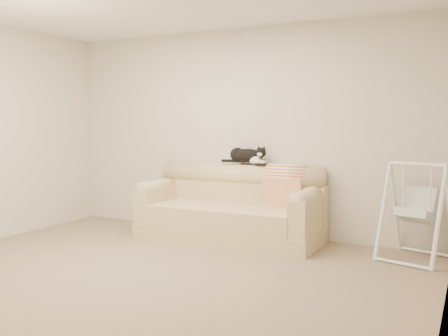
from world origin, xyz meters
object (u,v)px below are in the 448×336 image
remote_a (248,163)px  tuxedo_cat (247,155)px  sofa (232,210)px  baby_swing (416,211)px  remote_b (259,164)px

remote_a → tuxedo_cat: 0.10m
remote_a → sofa: bearing=-114.9°
remote_a → baby_swing: (2.00, -0.24, -0.40)m
remote_b → baby_swing: bearing=-6.7°
baby_swing → tuxedo_cat: bearing=172.8°
remote_a → remote_b: bearing=-10.5°
remote_a → baby_swing: baby_swing is taller
remote_b → tuxedo_cat: (-0.18, 0.04, 0.10)m
sofa → tuxedo_cat: tuxedo_cat is taller
remote_b → tuxedo_cat: 0.21m
baby_swing → remote_b: bearing=173.3°
tuxedo_cat → remote_a: bearing=-29.1°
sofa → remote_b: remote_b is taller
remote_a → tuxedo_cat: (-0.02, 0.01, 0.10)m
sofa → remote_a: size_ratio=11.94×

